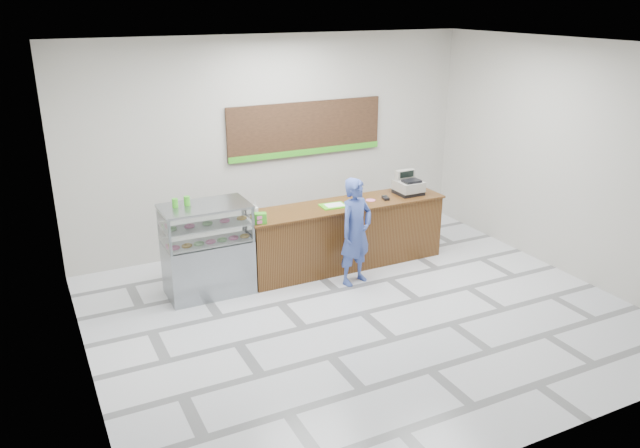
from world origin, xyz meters
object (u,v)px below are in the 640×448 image
serving_tray (333,206)px  customer (356,232)px  sales_counter (345,235)px  cash_register (408,185)px  display_case (207,249)px

serving_tray → customer: customer is taller
sales_counter → customer: customer is taller
customer → cash_register: bearing=8.4°
sales_counter → cash_register: bearing=-0.1°
customer → display_case: bearing=146.1°
cash_register → serving_tray: bearing=-178.9°
sales_counter → display_case: bearing=-180.0°
serving_tray → sales_counter: bearing=13.9°
cash_register → customer: (-1.32, -0.63, -0.36)m
display_case → serving_tray: bearing=-1.2°
cash_register → customer: size_ratio=0.26×
cash_register → serving_tray: 1.39m
display_case → sales_counter: bearing=0.0°
cash_register → display_case: bearing=179.5°
sales_counter → serving_tray: 0.57m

